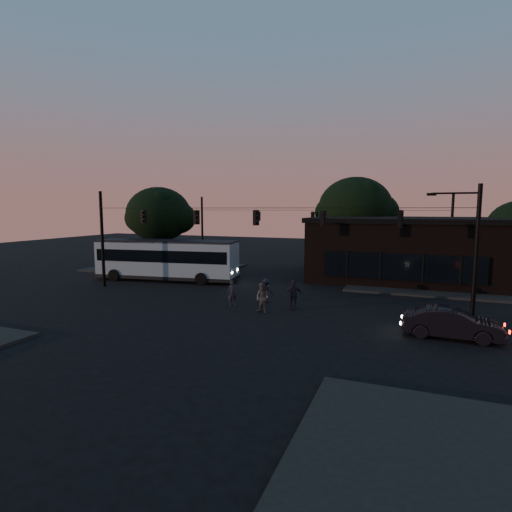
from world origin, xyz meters
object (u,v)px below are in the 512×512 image
(bus, at_px, (167,258))
(car, at_px, (452,323))
(pedestrian_b, at_px, (262,298))
(pedestrian_d, at_px, (266,290))
(pedestrian_c, at_px, (294,295))
(pedestrian_a, at_px, (232,293))
(building, at_px, (403,249))

(bus, bearing_deg, car, -29.01)
(car, xyz_separation_m, pedestrian_b, (-10.05, 1.09, 0.17))
(pedestrian_b, bearing_deg, car, 11.25)
(car, distance_m, pedestrian_d, 11.37)
(pedestrian_b, relative_size, pedestrian_c, 0.99)
(pedestrian_b, xyz_separation_m, pedestrian_d, (-0.72, 2.57, -0.11))
(bus, relative_size, pedestrian_a, 7.79)
(building, xyz_separation_m, pedestrian_d, (-8.14, -12.37, -1.92))
(building, height_order, bus, building)
(pedestrian_b, relative_size, pedestrian_d, 1.13)
(building, relative_size, pedestrian_c, 8.47)
(car, xyz_separation_m, pedestrian_c, (-8.55, 2.57, 0.18))
(pedestrian_c, height_order, pedestrian_d, pedestrian_c)
(pedestrian_c, xyz_separation_m, pedestrian_d, (-2.22, 1.10, -0.12))
(building, height_order, car, building)
(building, relative_size, car, 3.48)
(car, bearing_deg, pedestrian_a, 81.83)
(pedestrian_a, distance_m, pedestrian_c, 3.95)
(car, height_order, pedestrian_c, pedestrian_c)
(pedestrian_d, bearing_deg, pedestrian_b, 107.05)
(pedestrian_c, bearing_deg, pedestrian_d, -48.78)
(building, xyz_separation_m, pedestrian_b, (-7.42, -14.94, -1.81))
(building, relative_size, pedestrian_b, 8.60)
(bus, xyz_separation_m, car, (21.55, -8.27, -1.22))
(pedestrian_a, relative_size, pedestrian_b, 0.90)
(bus, distance_m, pedestrian_b, 13.60)
(car, height_order, pedestrian_b, pedestrian_b)
(pedestrian_b, bearing_deg, bus, 165.52)
(car, bearing_deg, building, 10.74)
(bus, distance_m, pedestrian_a, 11.03)
(building, xyz_separation_m, bus, (-18.93, -7.77, -0.76))
(building, distance_m, car, 16.37)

